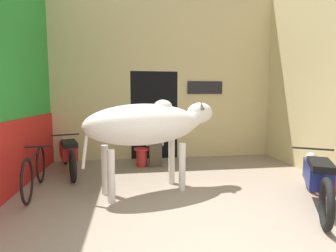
{
  "coord_description": "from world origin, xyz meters",
  "views": [
    {
      "loc": [
        -0.87,
        -2.35,
        1.51
      ],
      "look_at": [
        -0.26,
        1.82,
        1.05
      ],
      "focal_mm": 28.0,
      "sensor_mm": 36.0,
      "label": 1
    }
  ],
  "objects_px": {
    "plastic_stool": "(142,157)",
    "crate": "(326,183)",
    "shopkeeper_seated": "(155,139)",
    "motorcycle_near": "(317,177)",
    "motorcycle_far": "(68,153)",
    "bicycle": "(35,171)",
    "cow": "(149,125)"
  },
  "relations": [
    {
      "from": "plastic_stool",
      "to": "crate",
      "type": "xyz_separation_m",
      "value": [
        2.88,
        -1.97,
        -0.08
      ]
    },
    {
      "from": "shopkeeper_seated",
      "to": "plastic_stool",
      "type": "xyz_separation_m",
      "value": [
        -0.3,
        -0.04,
        -0.38
      ]
    },
    {
      "from": "motorcycle_near",
      "to": "motorcycle_far",
      "type": "height_order",
      "value": "motorcycle_near"
    },
    {
      "from": "motorcycle_far",
      "to": "plastic_stool",
      "type": "bearing_deg",
      "value": 9.29
    },
    {
      "from": "motorcycle_near",
      "to": "bicycle",
      "type": "xyz_separation_m",
      "value": [
        -4.08,
        1.16,
        -0.07
      ]
    },
    {
      "from": "motorcycle_near",
      "to": "crate",
      "type": "xyz_separation_m",
      "value": [
        0.57,
        0.51,
        -0.27
      ]
    },
    {
      "from": "bicycle",
      "to": "crate",
      "type": "distance_m",
      "value": 4.7
    },
    {
      "from": "shopkeeper_seated",
      "to": "bicycle",
      "type": "bearing_deg",
      "value": -146.56
    },
    {
      "from": "motorcycle_near",
      "to": "motorcycle_far",
      "type": "bearing_deg",
      "value": 149.51
    },
    {
      "from": "bicycle",
      "to": "crate",
      "type": "relative_size",
      "value": 3.77
    },
    {
      "from": "cow",
      "to": "motorcycle_near",
      "type": "xyz_separation_m",
      "value": [
        2.25,
        -0.92,
        -0.66
      ]
    },
    {
      "from": "motorcycle_near",
      "to": "motorcycle_far",
      "type": "distance_m",
      "value": 4.41
    },
    {
      "from": "plastic_stool",
      "to": "crate",
      "type": "bearing_deg",
      "value": -34.36
    },
    {
      "from": "motorcycle_far",
      "to": "crate",
      "type": "bearing_deg",
      "value": -21.57
    },
    {
      "from": "motorcycle_near",
      "to": "crate",
      "type": "bearing_deg",
      "value": 41.76
    },
    {
      "from": "shopkeeper_seated",
      "to": "crate",
      "type": "xyz_separation_m",
      "value": [
        2.59,
        -2.01,
        -0.45
      ]
    },
    {
      "from": "motorcycle_far",
      "to": "crate",
      "type": "relative_size",
      "value": 4.38
    },
    {
      "from": "cow",
      "to": "shopkeeper_seated",
      "type": "xyz_separation_m",
      "value": [
        0.24,
        1.6,
        -0.49
      ]
    },
    {
      "from": "cow",
      "to": "crate",
      "type": "height_order",
      "value": "cow"
    },
    {
      "from": "plastic_stool",
      "to": "crate",
      "type": "distance_m",
      "value": 3.49
    },
    {
      "from": "motorcycle_far",
      "to": "bicycle",
      "type": "relative_size",
      "value": 1.16
    },
    {
      "from": "motorcycle_near",
      "to": "bicycle",
      "type": "height_order",
      "value": "motorcycle_near"
    },
    {
      "from": "cow",
      "to": "motorcycle_near",
      "type": "bearing_deg",
      "value": -22.14
    },
    {
      "from": "motorcycle_far",
      "to": "shopkeeper_seated",
      "type": "bearing_deg",
      "value": 9.06
    },
    {
      "from": "motorcycle_far",
      "to": "plastic_stool",
      "type": "height_order",
      "value": "motorcycle_far"
    },
    {
      "from": "bicycle",
      "to": "motorcycle_far",
      "type": "bearing_deg",
      "value": 75.43
    },
    {
      "from": "plastic_stool",
      "to": "motorcycle_near",
      "type": "bearing_deg",
      "value": -47.02
    },
    {
      "from": "shopkeeper_seated",
      "to": "crate",
      "type": "bearing_deg",
      "value": -37.88
    },
    {
      "from": "motorcycle_far",
      "to": "bicycle",
      "type": "xyz_separation_m",
      "value": [
        -0.28,
        -1.08,
        -0.06
      ]
    },
    {
      "from": "bicycle",
      "to": "crate",
      "type": "height_order",
      "value": "bicycle"
    },
    {
      "from": "motorcycle_far",
      "to": "cow",
      "type": "bearing_deg",
      "value": -40.53
    },
    {
      "from": "motorcycle_near",
      "to": "shopkeeper_seated",
      "type": "distance_m",
      "value": 3.23
    }
  ]
}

